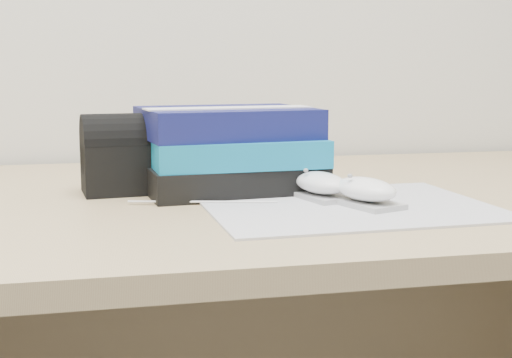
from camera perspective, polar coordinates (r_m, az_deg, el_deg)
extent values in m
cube|color=#A2855A|center=(1.10, 3.37, -1.72)|extent=(1.60, 0.80, 0.03)
cube|color=#A2855A|center=(1.55, -0.69, -12.47)|extent=(1.52, 0.03, 0.35)
cube|color=#97969F|center=(0.97, 7.34, -2.18)|extent=(0.39, 0.31, 0.00)
cube|color=#A0A0A3|center=(1.02, 5.17, -1.33)|extent=(0.08, 0.11, 0.01)
ellipsoid|color=white|center=(1.01, 5.19, -0.29)|extent=(0.08, 0.11, 0.03)
ellipsoid|color=gray|center=(1.01, 4.01, 0.69)|extent=(0.01, 0.01, 0.01)
cube|color=#A5A5A7|center=(0.97, 8.71, -1.90)|extent=(0.09, 0.12, 0.01)
ellipsoid|color=white|center=(0.97, 8.74, -0.79)|extent=(0.09, 0.12, 0.03)
ellipsoid|color=gray|center=(0.96, 7.54, 0.26)|extent=(0.01, 0.01, 0.01)
cylinder|color=white|center=(0.98, -4.29, -1.83)|extent=(0.20, 0.05, 0.00)
cube|color=black|center=(1.10, -2.19, 0.21)|extent=(0.28, 0.23, 0.04)
cube|color=#0F75A4|center=(1.09, -1.90, 2.33)|extent=(0.26, 0.21, 0.04)
cube|color=#111550|center=(1.09, -2.40, 4.55)|extent=(0.27, 0.23, 0.04)
cube|color=white|center=(1.07, -2.19, 5.70)|extent=(0.26, 0.08, 0.00)
cube|color=black|center=(1.09, -10.32, 0.87)|extent=(0.14, 0.10, 0.07)
cylinder|color=black|center=(1.09, -10.37, 2.85)|extent=(0.14, 0.10, 0.09)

